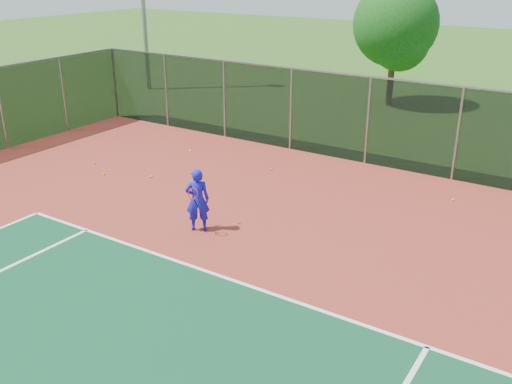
% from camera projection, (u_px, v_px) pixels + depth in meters
% --- Properties ---
extents(court_apron, '(30.00, 20.00, 0.02)m').
position_uv_depth(court_apron, '(305.00, 340.00, 10.61)').
color(court_apron, maroon).
rests_on(court_apron, ground).
extents(fence_back, '(30.00, 0.06, 3.03)m').
position_uv_depth(fence_back, '(458.00, 133.00, 17.82)').
color(fence_back, black).
rests_on(fence_back, court_apron).
extents(tennis_player, '(0.73, 0.76, 2.13)m').
position_uv_depth(tennis_player, '(197.00, 200.00, 14.64)').
color(tennis_player, '#1616D1').
rests_on(tennis_player, court_apron).
extents(practice_ball_0, '(0.07, 0.07, 0.07)m').
position_uv_depth(practice_ball_0, '(271.00, 169.00, 19.21)').
color(practice_ball_0, '#CBD518').
rests_on(practice_ball_0, court_apron).
extents(practice_ball_2, '(0.07, 0.07, 0.07)m').
position_uv_depth(practice_ball_2, '(151.00, 177.00, 18.52)').
color(practice_ball_2, '#CBD518').
rests_on(practice_ball_2, court_apron).
extents(practice_ball_3, '(0.07, 0.07, 0.07)m').
position_uv_depth(practice_ball_3, '(94.00, 163.00, 19.78)').
color(practice_ball_3, '#CBD518').
rests_on(practice_ball_3, court_apron).
extents(practice_ball_4, '(0.07, 0.07, 0.07)m').
position_uv_depth(practice_ball_4, '(104.00, 174.00, 18.76)').
color(practice_ball_4, '#CBD518').
rests_on(practice_ball_4, court_apron).
extents(practice_ball_6, '(0.07, 0.07, 0.07)m').
position_uv_depth(practice_ball_6, '(453.00, 200.00, 16.73)').
color(practice_ball_6, '#CBD518').
rests_on(practice_ball_6, court_apron).
extents(tree_back_left, '(3.97, 3.97, 5.83)m').
position_uv_depth(tree_back_left, '(397.00, 28.00, 26.49)').
color(tree_back_left, '#3C2B16').
rests_on(tree_back_left, ground).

